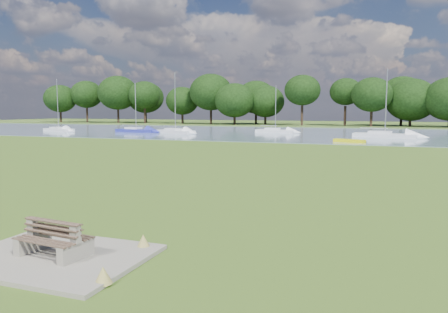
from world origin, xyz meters
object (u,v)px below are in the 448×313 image
(bench_pair, at_px, (54,240))
(sailboat_3, at_px, (136,129))
(sailboat_4, at_px, (58,129))
(kayak, at_px, (349,141))
(sailboat_6, at_px, (275,130))
(sailboat_0, at_px, (175,130))
(sailboat_5, at_px, (384,134))

(bench_pair, distance_m, sailboat_3, 55.62)
(sailboat_4, bearing_deg, sailboat_3, 24.40)
(kayak, height_order, sailboat_6, sailboat_6)
(sailboat_3, distance_m, sailboat_4, 12.94)
(sailboat_6, bearing_deg, sailboat_0, -147.02)
(sailboat_5, distance_m, sailboat_6, 15.91)
(kayak, distance_m, sailboat_6, 18.94)
(sailboat_4, bearing_deg, kayak, 7.39)
(sailboat_4, height_order, sailboat_5, sailboat_5)
(sailboat_0, bearing_deg, sailboat_4, -156.54)
(kayak, xyz_separation_m, sailboat_0, (-24.58, 8.93, 0.28))
(sailboat_3, height_order, sailboat_5, sailboat_5)
(sailboat_6, bearing_deg, bench_pair, -73.76)
(sailboat_4, relative_size, sailboat_6, 1.18)
(bench_pair, relative_size, sailboat_3, 0.24)
(sailboat_4, bearing_deg, sailboat_6, 29.95)
(kayak, distance_m, sailboat_4, 44.79)
(bench_pair, bearing_deg, sailboat_3, 125.63)
(bench_pair, bearing_deg, sailboat_5, 87.62)
(sailboat_0, distance_m, sailboat_5, 27.95)
(kayak, xyz_separation_m, sailboat_3, (-31.28, 9.30, 0.28))
(bench_pair, bearing_deg, sailboat_4, 136.78)
(kayak, height_order, sailboat_5, sailboat_5)
(sailboat_5, bearing_deg, sailboat_3, -169.01)
(sailboat_0, bearing_deg, sailboat_3, -163.31)
(kayak, height_order, sailboat_4, sailboat_4)
(bench_pair, distance_m, sailboat_4, 61.77)
(sailboat_4, bearing_deg, sailboat_0, 20.89)
(kayak, bearing_deg, sailboat_0, -179.67)
(sailboat_0, bearing_deg, kayak, -0.10)
(bench_pair, relative_size, kayak, 0.53)
(sailboat_0, bearing_deg, sailboat_5, 20.94)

